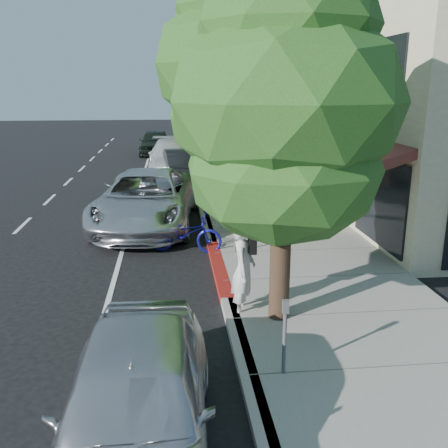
{
  "coord_description": "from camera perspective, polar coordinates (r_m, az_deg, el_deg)",
  "views": [
    {
      "loc": [
        -1.14,
        -10.89,
        4.58
      ],
      "look_at": [
        0.09,
        0.63,
        1.35
      ],
      "focal_mm": 40.0,
      "sensor_mm": 36.0,
      "label": 1
    }
  ],
  "objects": [
    {
      "name": "ground",
      "position": [
        11.87,
        -0.12,
        -7.12
      ],
      "size": [
        120.0,
        120.0,
        0.0
      ],
      "primitive_type": "plane",
      "color": "black",
      "rests_on": "ground"
    },
    {
      "name": "sidewalk",
      "position": [
        19.72,
        4.11,
        2.33
      ],
      "size": [
        4.6,
        56.0,
        0.15
      ],
      "primitive_type": "cube",
      "color": "gray",
      "rests_on": "ground"
    },
    {
      "name": "curb",
      "position": [
        19.45,
        -2.58,
        2.17
      ],
      "size": [
        0.3,
        56.0,
        0.15
      ],
      "primitive_type": "cube",
      "color": "#9E998E",
      "rests_on": "ground"
    },
    {
      "name": "curb_red_segment",
      "position": [
        12.76,
        -0.59,
        -5.09
      ],
      "size": [
        0.32,
        4.0,
        0.15
      ],
      "primitive_type": "cube",
      "color": "maroon",
      "rests_on": "ground"
    },
    {
      "name": "storefront_building",
      "position": [
        30.84,
        14.67,
        13.07
      ],
      "size": [
        10.0,
        36.0,
        7.0
      ],
      "primitive_type": "cube",
      "color": "beige",
      "rests_on": "ground"
    },
    {
      "name": "street_tree_0",
      "position": [
        9.13,
        6.99,
        13.11
      ],
      "size": [
        4.23,
        4.23,
        6.83
      ],
      "color": "black",
      "rests_on": "ground"
    },
    {
      "name": "street_tree_1",
      "position": [
        15.04,
        1.77,
        17.28
      ],
      "size": [
        5.01,
        5.01,
        8.15
      ],
      "color": "black",
      "rests_on": "ground"
    },
    {
      "name": "street_tree_2",
      "position": [
        20.99,
        -0.55,
        16.27
      ],
      "size": [
        4.77,
        4.77,
        7.82
      ],
      "color": "black",
      "rests_on": "ground"
    },
    {
      "name": "street_tree_3",
      "position": [
        26.97,
        -1.84,
        16.46
      ],
      "size": [
        4.9,
        4.9,
        8.09
      ],
      "color": "black",
      "rests_on": "ground"
    },
    {
      "name": "street_tree_4",
      "position": [
        32.95,
        -2.66,
        15.95
      ],
      "size": [
        4.26,
        4.26,
        7.64
      ],
      "color": "black",
      "rests_on": "ground"
    },
    {
      "name": "street_tree_5",
      "position": [
        38.94,
        -3.22,
        15.52
      ],
      "size": [
        4.7,
        4.7,
        7.44
      ],
      "color": "black",
      "rests_on": "ground"
    },
    {
      "name": "cyclist",
      "position": [
        10.07,
        2.23,
        -5.26
      ],
      "size": [
        0.65,
        0.83,
        1.99
      ],
      "primitive_type": "imported",
      "rotation": [
        0.0,
        0.0,
        1.3
      ],
      "color": "silver",
      "rests_on": "ground"
    },
    {
      "name": "bicycle",
      "position": [
        14.1,
        -4.48,
        -1.05
      ],
      "size": [
        2.23,
        1.27,
        1.11
      ],
      "primitive_type": "imported",
      "rotation": [
        0.0,
        0.0,
        1.3
      ],
      "color": "navy",
      "rests_on": "ground"
    },
    {
      "name": "silver_suv",
      "position": [
        16.82,
        -8.85,
        2.8
      ],
      "size": [
        3.72,
        6.88,
        1.83
      ],
      "primitive_type": "imported",
      "rotation": [
        0.0,
        0.0,
        -0.11
      ],
      "color": "silver",
      "rests_on": "ground"
    },
    {
      "name": "dark_sedan",
      "position": [
        23.63,
        -4.5,
        6.4
      ],
      "size": [
        2.25,
        5.19,
        1.66
      ],
      "primitive_type": "imported",
      "rotation": [
        0.0,
        0.0,
        0.1
      ],
      "color": "black",
      "rests_on": "ground"
    },
    {
      "name": "white_pickup",
      "position": [
        26.51,
        -5.81,
        7.54
      ],
      "size": [
        2.7,
        6.35,
        1.83
      ],
      "primitive_type": "imported",
      "rotation": [
        0.0,
        0.0,
        0.02
      ],
      "color": "silver",
      "rests_on": "ground"
    },
    {
      "name": "dark_suv_far",
      "position": [
        34.88,
        -7.91,
        9.26
      ],
      "size": [
        2.09,
        4.94,
        1.67
      ],
      "primitive_type": "imported",
      "rotation": [
        0.0,
        0.0,
        -0.03
      ],
      "color": "black",
      "rests_on": "ground"
    },
    {
      "name": "near_car_a",
      "position": [
        6.6,
        -10.07,
        -19.55
      ],
      "size": [
        2.04,
        4.79,
        1.61
      ],
      "primitive_type": "imported",
      "rotation": [
        0.0,
        0.0,
        -0.03
      ],
      "color": "silver",
      "rests_on": "ground"
    },
    {
      "name": "pedestrian",
      "position": [
        22.91,
        0.94,
        6.57
      ],
      "size": [
        1.04,
        1.02,
        1.69
      ],
      "primitive_type": "imported",
      "rotation": [
        0.0,
        0.0,
        3.86
      ],
      "color": "black",
      "rests_on": "sidewalk"
    }
  ]
}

